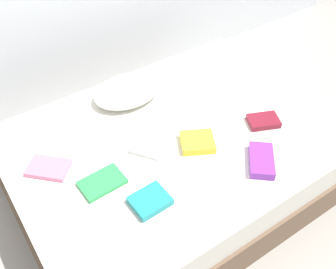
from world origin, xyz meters
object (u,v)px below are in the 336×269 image
(pillow, at_px, (127,91))
(textbook_teal, at_px, (150,201))
(bed, at_px, (172,164))
(textbook_maroon, at_px, (263,121))
(textbook_yellow, at_px, (197,142))
(textbook_purple, at_px, (261,160))
(textbook_white, at_px, (148,145))
(textbook_pink, at_px, (48,168))
(textbook_green, at_px, (102,182))

(pillow, height_order, textbook_teal, pillow)
(bed, bearing_deg, textbook_teal, -137.91)
(textbook_maroon, xyz_separation_m, textbook_yellow, (-0.47, 0.08, 0.00))
(textbook_yellow, xyz_separation_m, textbook_teal, (-0.46, -0.20, -0.00))
(bed, relative_size, pillow, 4.23)
(textbook_teal, bearing_deg, bed, 39.71)
(textbook_purple, relative_size, textbook_white, 1.37)
(textbook_yellow, xyz_separation_m, textbook_pink, (-0.82, 0.32, -0.01))
(pillow, height_order, textbook_yellow, pillow)
(textbook_maroon, height_order, textbook_white, textbook_maroon)
(textbook_white, bearing_deg, textbook_green, 158.57)
(textbook_green, bearing_deg, textbook_yellow, -7.76)
(pillow, bearing_deg, textbook_purple, -70.60)
(textbook_green, height_order, textbook_yellow, textbook_yellow)
(bed, bearing_deg, textbook_maroon, -22.01)
(textbook_yellow, bearing_deg, textbook_maroon, 17.74)
(textbook_pink, bearing_deg, textbook_green, -6.88)
(textbook_maroon, xyz_separation_m, textbook_purple, (-0.25, -0.24, 0.01))
(pillow, distance_m, textbook_yellow, 0.65)
(bed, distance_m, textbook_pink, 0.80)
(textbook_green, xyz_separation_m, textbook_teal, (0.15, -0.26, 0.01))
(textbook_yellow, xyz_separation_m, textbook_white, (-0.25, 0.15, -0.01))
(pillow, relative_size, textbook_purple, 1.89)
(pillow, xyz_separation_m, textbook_purple, (0.34, -0.96, -0.03))
(textbook_yellow, distance_m, textbook_teal, 0.51)
(pillow, xyz_separation_m, textbook_yellow, (0.12, -0.63, -0.03))
(bed, relative_size, textbook_pink, 8.72)
(textbook_white, height_order, textbook_teal, textbook_teal)
(textbook_yellow, height_order, textbook_pink, textbook_yellow)
(pillow, xyz_separation_m, textbook_pink, (-0.70, -0.32, -0.04))
(textbook_green, distance_m, textbook_white, 0.37)
(bed, bearing_deg, textbook_purple, -57.13)
(pillow, xyz_separation_m, textbook_teal, (-0.34, -0.84, -0.03))
(pillow, bearing_deg, textbook_white, -105.13)
(bed, relative_size, textbook_white, 10.99)
(pillow, bearing_deg, bed, -85.67)
(textbook_white, bearing_deg, pillow, 38.39)
(textbook_pink, bearing_deg, pillow, 69.27)
(textbook_maroon, xyz_separation_m, textbook_green, (-1.08, 0.14, -0.01))
(textbook_maroon, distance_m, textbook_teal, 0.94)
(textbook_maroon, xyz_separation_m, textbook_pink, (-1.28, 0.40, -0.00))
(pillow, distance_m, textbook_green, 0.76)
(textbook_purple, xyz_separation_m, textbook_yellow, (-0.22, 0.32, -0.00))
(pillow, bearing_deg, textbook_maroon, -50.65)
(textbook_green, relative_size, textbook_teal, 1.24)
(pillow, height_order, textbook_purple, pillow)
(pillow, distance_m, textbook_white, 0.50)
(pillow, relative_size, textbook_maroon, 2.46)
(bed, relative_size, textbook_yellow, 10.15)
(textbook_maroon, xyz_separation_m, textbook_white, (-0.72, 0.23, -0.01))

